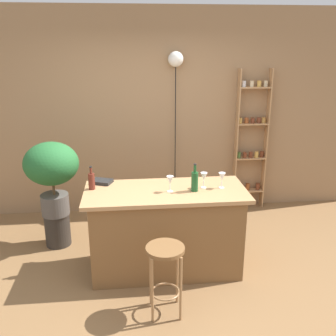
{
  "coord_description": "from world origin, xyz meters",
  "views": [
    {
      "loc": [
        -0.35,
        -3.32,
        2.34
      ],
      "look_at": [
        0.05,
        0.55,
        1.06
      ],
      "focal_mm": 41.03,
      "sensor_mm": 36.0,
      "label": 1
    }
  ],
  "objects_px": {
    "bottle_spirits_clear": "(92,181)",
    "pendant_globe_light": "(176,62)",
    "wine_glass_left": "(170,181)",
    "potted_plant": "(52,169)",
    "bar_stool": "(165,264)",
    "spice_shelf": "(251,140)",
    "bottle_olive_oil": "(195,181)",
    "wine_glass_center": "(222,177)",
    "plant_stool": "(58,229)",
    "cookbook": "(102,182)",
    "wine_glass_right": "(204,177)"
  },
  "relations": [
    {
      "from": "bottle_olive_oil",
      "to": "cookbook",
      "type": "relative_size",
      "value": 1.37
    },
    {
      "from": "plant_stool",
      "to": "pendant_globe_light",
      "type": "bearing_deg",
      "value": 30.35
    },
    {
      "from": "bar_stool",
      "to": "spice_shelf",
      "type": "xyz_separation_m",
      "value": [
        1.44,
        2.23,
        0.52
      ]
    },
    {
      "from": "bottle_olive_oil",
      "to": "wine_glass_right",
      "type": "relative_size",
      "value": 1.76
    },
    {
      "from": "bottle_spirits_clear",
      "to": "cookbook",
      "type": "distance_m",
      "value": 0.2
    },
    {
      "from": "bar_stool",
      "to": "bottle_spirits_clear",
      "type": "relative_size",
      "value": 2.72
    },
    {
      "from": "bar_stool",
      "to": "cookbook",
      "type": "xyz_separation_m",
      "value": [
        -0.58,
        0.99,
        0.43
      ]
    },
    {
      "from": "bottle_spirits_clear",
      "to": "pendant_globe_light",
      "type": "distance_m",
      "value": 2.08
    },
    {
      "from": "wine_glass_right",
      "to": "pendant_globe_light",
      "type": "xyz_separation_m",
      "value": [
        -0.11,
        1.51,
        1.07
      ]
    },
    {
      "from": "bottle_olive_oil",
      "to": "cookbook",
      "type": "height_order",
      "value": "bottle_olive_oil"
    },
    {
      "from": "spice_shelf",
      "to": "pendant_globe_light",
      "type": "xyz_separation_m",
      "value": [
        -1.08,
        0.02,
        1.08
      ]
    },
    {
      "from": "potted_plant",
      "to": "bottle_olive_oil",
      "type": "xyz_separation_m",
      "value": [
        1.53,
        -0.7,
        0.05
      ]
    },
    {
      "from": "wine_glass_center",
      "to": "bottle_spirits_clear",
      "type": "bearing_deg",
      "value": 175.7
    },
    {
      "from": "bar_stool",
      "to": "potted_plant",
      "type": "xyz_separation_m",
      "value": [
        -1.17,
        1.36,
        0.47
      ]
    },
    {
      "from": "pendant_globe_light",
      "to": "cookbook",
      "type": "bearing_deg",
      "value": -126.65
    },
    {
      "from": "wine_glass_left",
      "to": "wine_glass_center",
      "type": "distance_m",
      "value": 0.54
    },
    {
      "from": "potted_plant",
      "to": "bottle_spirits_clear",
      "type": "bearing_deg",
      "value": -47.28
    },
    {
      "from": "cookbook",
      "to": "pendant_globe_light",
      "type": "height_order",
      "value": "pendant_globe_light"
    },
    {
      "from": "bottle_olive_oil",
      "to": "potted_plant",
      "type": "bearing_deg",
      "value": 155.57
    },
    {
      "from": "spice_shelf",
      "to": "cookbook",
      "type": "distance_m",
      "value": 2.38
    },
    {
      "from": "bar_stool",
      "to": "bottle_olive_oil",
      "type": "distance_m",
      "value": 0.92
    },
    {
      "from": "bar_stool",
      "to": "spice_shelf",
      "type": "height_order",
      "value": "spice_shelf"
    },
    {
      "from": "potted_plant",
      "to": "pendant_globe_light",
      "type": "height_order",
      "value": "pendant_globe_light"
    },
    {
      "from": "wine_glass_center",
      "to": "potted_plant",
      "type": "bearing_deg",
      "value": 160.74
    },
    {
      "from": "plant_stool",
      "to": "bottle_spirits_clear",
      "type": "xyz_separation_m",
      "value": [
        0.5,
        -0.54,
        0.8
      ]
    },
    {
      "from": "bottle_spirits_clear",
      "to": "pendant_globe_light",
      "type": "bearing_deg",
      "value": 54.26
    },
    {
      "from": "potted_plant",
      "to": "bottle_spirits_clear",
      "type": "distance_m",
      "value": 0.73
    },
    {
      "from": "wine_glass_left",
      "to": "pendant_globe_light",
      "type": "bearing_deg",
      "value": 81.26
    },
    {
      "from": "bar_stool",
      "to": "pendant_globe_light",
      "type": "distance_m",
      "value": 2.79
    },
    {
      "from": "potted_plant",
      "to": "wine_glass_left",
      "type": "bearing_deg",
      "value": -28.08
    },
    {
      "from": "wine_glass_left",
      "to": "cookbook",
      "type": "height_order",
      "value": "wine_glass_left"
    },
    {
      "from": "plant_stool",
      "to": "cookbook",
      "type": "relative_size",
      "value": 1.9
    },
    {
      "from": "bottle_spirits_clear",
      "to": "wine_glass_right",
      "type": "relative_size",
      "value": 1.49
    },
    {
      "from": "wine_glass_center",
      "to": "cookbook",
      "type": "distance_m",
      "value": 1.27
    },
    {
      "from": "bottle_olive_oil",
      "to": "wine_glass_right",
      "type": "height_order",
      "value": "bottle_olive_oil"
    },
    {
      "from": "wine_glass_left",
      "to": "bottle_olive_oil",
      "type": "bearing_deg",
      "value": -2.47
    },
    {
      "from": "wine_glass_center",
      "to": "pendant_globe_light",
      "type": "height_order",
      "value": "pendant_globe_light"
    },
    {
      "from": "bottle_spirits_clear",
      "to": "wine_glass_right",
      "type": "distance_m",
      "value": 1.15
    },
    {
      "from": "spice_shelf",
      "to": "bottle_spirits_clear",
      "type": "bearing_deg",
      "value": -146.34
    },
    {
      "from": "bar_stool",
      "to": "potted_plant",
      "type": "relative_size",
      "value": 0.76
    },
    {
      "from": "cookbook",
      "to": "wine_glass_center",
      "type": "bearing_deg",
      "value": 9.07
    },
    {
      "from": "spice_shelf",
      "to": "wine_glass_right",
      "type": "distance_m",
      "value": 1.77
    },
    {
      "from": "potted_plant",
      "to": "pendant_globe_light",
      "type": "xyz_separation_m",
      "value": [
        1.53,
        0.9,
        1.13
      ]
    },
    {
      "from": "potted_plant",
      "to": "bottle_spirits_clear",
      "type": "xyz_separation_m",
      "value": [
        0.5,
        -0.54,
        0.04
      ]
    },
    {
      "from": "potted_plant",
      "to": "spice_shelf",
      "type": "bearing_deg",
      "value": 18.43
    },
    {
      "from": "plant_stool",
      "to": "pendant_globe_light",
      "type": "xyz_separation_m",
      "value": [
        1.53,
        0.9,
        1.89
      ]
    },
    {
      "from": "potted_plant",
      "to": "wine_glass_left",
      "type": "xyz_separation_m",
      "value": [
        1.29,
        -0.69,
        0.06
      ]
    },
    {
      "from": "pendant_globe_light",
      "to": "wine_glass_right",
      "type": "bearing_deg",
      "value": -85.7
    },
    {
      "from": "wine_glass_left",
      "to": "wine_glass_center",
      "type": "height_order",
      "value": "same"
    },
    {
      "from": "spice_shelf",
      "to": "wine_glass_left",
      "type": "height_order",
      "value": "spice_shelf"
    }
  ]
}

